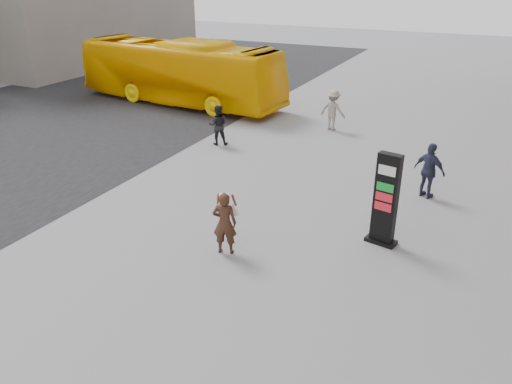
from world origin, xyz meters
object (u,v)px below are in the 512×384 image
at_px(woman, 225,222).
at_px(bus, 179,72).
at_px(info_pylon, 386,200).
at_px(pedestrian_b, 333,110).
at_px(pedestrian_c, 429,171).
at_px(pedestrian_a, 218,125).

distance_m(woman, bus, 15.52).
bearing_deg(bus, woman, -136.34).
xyz_separation_m(info_pylon, bus, (-12.87, 10.12, 0.39)).
xyz_separation_m(woman, pedestrian_b, (-0.79, 11.17, 0.04)).
relative_size(info_pylon, pedestrian_c, 1.40).
bearing_deg(pedestrian_a, bus, -70.40).
height_order(woman, pedestrian_a, woman).
xyz_separation_m(info_pylon, pedestrian_b, (-4.22, 9.00, -0.34)).
bearing_deg(woman, pedestrian_c, -143.35).
bearing_deg(pedestrian_a, info_pylon, 120.91).
height_order(info_pylon, woman, info_pylon).
relative_size(info_pylon, pedestrian_a, 1.53).
bearing_deg(pedestrian_c, woman, 77.80).
bearing_deg(woman, info_pylon, -165.20).
height_order(info_pylon, pedestrian_a, info_pylon).
bearing_deg(info_pylon, pedestrian_c, 91.12).
distance_m(info_pylon, pedestrian_c, 3.51).
bearing_deg(pedestrian_b, woman, 101.84).
bearing_deg(info_pylon, woman, -136.33).
height_order(pedestrian_b, pedestrian_c, pedestrian_b).
distance_m(woman, pedestrian_b, 11.20).
xyz_separation_m(woman, pedestrian_c, (4.05, 5.61, 0.03)).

